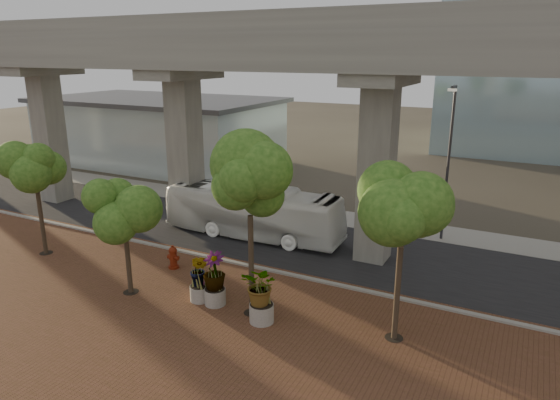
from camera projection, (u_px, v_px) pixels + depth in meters
The scene contains 18 objects.
ground at pixel (255, 251), 27.40m from camera, with size 160.00×160.00×0.00m, color #3A332A.
brick_plaza at pixel (159, 317), 20.57m from camera, with size 70.00×13.00×0.06m, color brown.
asphalt_road at pixel (272, 239), 29.10m from camera, with size 90.00×8.00×0.04m, color black.
curb_strip at pixel (236, 263), 25.67m from camera, with size 70.00×0.25×0.16m, color gray.
far_sidewalk at pixel (310, 213), 33.79m from camera, with size 90.00×3.00×0.06m, color gray.
transit_viaduct at pixel (272, 114), 27.04m from camera, with size 72.00×5.60×12.40m.
station_pavilion at pixel (159, 130), 48.89m from camera, with size 23.00×13.00×6.30m.
transit_bus at pixel (253, 212), 29.18m from camera, with size 2.54×10.81×3.01m, color white.
fire_hydrant at pixel (173, 257), 25.01m from camera, with size 0.60×0.54×1.20m.
planter_front at pixel (261, 288), 19.74m from camera, with size 2.20×2.20×2.42m.
planter_right at pixel (214, 273), 21.15m from camera, with size 2.24×2.24×2.39m.
planter_left at pixel (199, 273), 21.54m from camera, with size 1.96×1.96×2.15m.
street_tree_far_west at pixel (35, 172), 25.74m from camera, with size 3.29×3.29×6.06m.
street_tree_near_west at pixel (123, 208), 21.50m from camera, with size 3.18×3.18×5.47m.
street_tree_near_east at pixel (250, 185), 19.27m from camera, with size 4.24×4.24×7.46m.
street_tree_far_east at pixel (403, 218), 17.63m from camera, with size 3.77×3.77×6.56m.
streetlamp_west at pixel (182, 143), 34.64m from camera, with size 0.38×1.11×7.66m.
streetlamp_east at pixel (449, 153), 27.62m from camera, with size 0.44×1.27×8.79m.
Camera 1 is at (12.84, -22.03, 10.51)m, focal length 32.00 mm.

